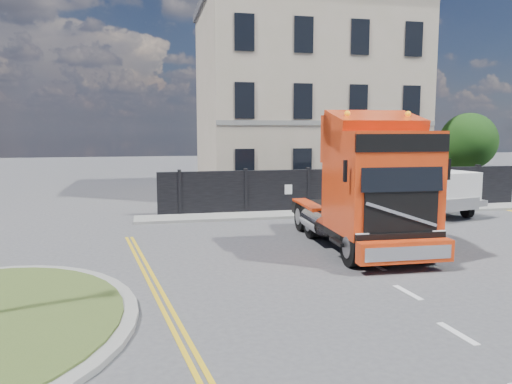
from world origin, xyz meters
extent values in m
plane|color=#424244|center=(0.00, 0.00, 0.00)|extent=(120.00, 120.00, 0.00)
cube|color=black|center=(6.00, 9.00, 1.00)|extent=(18.00, 0.25, 2.00)
cube|color=silver|center=(14.50, 9.00, 1.00)|extent=(2.60, 0.12, 2.00)
cube|color=#C3B09B|center=(6.00, 16.50, 5.50)|extent=(12.00, 10.00, 11.00)
cube|color=#4B4B50|center=(6.00, 16.50, 11.25)|extent=(12.30, 10.30, 0.50)
cylinder|color=#382619|center=(14.50, 12.00, 1.20)|extent=(0.24, 0.24, 2.40)
sphere|color=black|center=(14.50, 12.00, 3.20)|extent=(3.20, 3.20, 3.20)
sphere|color=black|center=(14.00, 12.40, 2.60)|extent=(2.20, 2.20, 2.20)
cube|color=gray|center=(6.00, 8.10, 0.06)|extent=(20.00, 1.60, 0.12)
cube|color=black|center=(3.50, 2.34, 0.81)|extent=(2.82, 6.87, 0.49)
cube|color=red|center=(3.45, 0.45, 2.32)|extent=(2.77, 2.88, 3.02)
cube|color=red|center=(3.48, 1.58, 3.56)|extent=(2.72, 1.04, 1.51)
cube|color=black|center=(3.41, -0.93, 2.75)|extent=(2.38, 0.12, 1.13)
cube|color=red|center=(3.40, -1.28, 0.59)|extent=(2.71, 0.45, 0.59)
cylinder|color=black|center=(2.26, -0.38, 0.56)|extent=(0.37, 1.13, 1.12)
cylinder|color=gray|center=(2.26, -0.38, 0.56)|extent=(0.40, 0.63, 0.62)
cylinder|color=black|center=(4.59, -0.44, 0.56)|extent=(0.37, 1.13, 1.12)
cylinder|color=gray|center=(4.59, -0.44, 0.56)|extent=(0.40, 0.63, 0.62)
cylinder|color=black|center=(2.36, 3.45, 0.56)|extent=(0.37, 1.13, 1.12)
cylinder|color=gray|center=(2.36, 3.45, 0.56)|extent=(0.40, 0.63, 0.62)
cylinder|color=black|center=(4.69, 3.39, 0.56)|extent=(0.37, 1.13, 1.12)
cylinder|color=gray|center=(4.69, 3.39, 0.56)|extent=(0.40, 0.63, 0.62)
cylinder|color=black|center=(2.39, 4.74, 0.56)|extent=(0.37, 1.13, 1.12)
cylinder|color=gray|center=(2.39, 4.74, 0.56)|extent=(0.40, 0.63, 0.62)
cylinder|color=black|center=(4.72, 4.68, 0.56)|extent=(0.37, 1.13, 1.12)
cylinder|color=gray|center=(4.72, 4.68, 0.56)|extent=(0.40, 0.63, 0.62)
cube|color=slate|center=(9.37, 7.48, 0.72)|extent=(3.02, 5.25, 0.26)
cube|color=silver|center=(9.37, 5.93, 1.39)|extent=(2.32, 2.25, 1.34)
cylinder|color=black|center=(8.39, 5.93, 0.36)|extent=(0.26, 0.72, 0.72)
cylinder|color=black|center=(10.34, 5.93, 0.36)|extent=(0.26, 0.72, 0.72)
cylinder|color=black|center=(8.39, 9.02, 0.36)|extent=(0.26, 0.72, 0.72)
cylinder|color=black|center=(10.34, 9.02, 0.36)|extent=(0.26, 0.72, 0.72)
camera|label=1|loc=(-3.30, -13.29, 3.88)|focal=35.00mm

